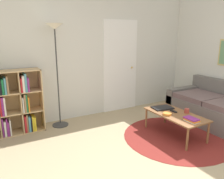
{
  "coord_description": "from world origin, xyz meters",
  "views": [
    {
      "loc": [
        -1.83,
        -1.39,
        1.68
      ],
      "look_at": [
        -0.22,
        1.52,
        0.85
      ],
      "focal_mm": 35.0,
      "sensor_mm": 36.0,
      "label": 1
    }
  ],
  "objects_px": {
    "floor_lamp": "(55,43)",
    "coffee_table": "(175,116)",
    "laptop": "(162,108)",
    "bookshelf": "(7,104)",
    "cup": "(187,111)",
    "couch": "(219,109)",
    "bowl": "(167,114)"
  },
  "relations": [
    {
      "from": "floor_lamp",
      "to": "coffee_table",
      "type": "distance_m",
      "value": 2.42
    },
    {
      "from": "laptop",
      "to": "bookshelf",
      "type": "bearing_deg",
      "value": 156.04
    },
    {
      "from": "cup",
      "to": "couch",
      "type": "bearing_deg",
      "value": 2.69
    },
    {
      "from": "couch",
      "to": "laptop",
      "type": "relative_size",
      "value": 4.6
    },
    {
      "from": "bookshelf",
      "to": "laptop",
      "type": "relative_size",
      "value": 2.85
    },
    {
      "from": "floor_lamp",
      "to": "coffee_table",
      "type": "relative_size",
      "value": 1.77
    },
    {
      "from": "floor_lamp",
      "to": "cup",
      "type": "distance_m",
      "value": 2.55
    },
    {
      "from": "bookshelf",
      "to": "couch",
      "type": "distance_m",
      "value": 3.91
    },
    {
      "from": "cup",
      "to": "bookshelf",
      "type": "bearing_deg",
      "value": 150.71
    },
    {
      "from": "bowl",
      "to": "cup",
      "type": "xyz_separation_m",
      "value": [
        0.35,
        -0.09,
        0.02
      ]
    },
    {
      "from": "laptop",
      "to": "cup",
      "type": "distance_m",
      "value": 0.44
    },
    {
      "from": "laptop",
      "to": "bowl",
      "type": "bearing_deg",
      "value": -118.55
    },
    {
      "from": "bookshelf",
      "to": "bowl",
      "type": "bearing_deg",
      "value": -31.19
    },
    {
      "from": "couch",
      "to": "cup",
      "type": "distance_m",
      "value": 0.95
    },
    {
      "from": "coffee_table",
      "to": "couch",
      "type": "bearing_deg",
      "value": -1.23
    },
    {
      "from": "bookshelf",
      "to": "laptop",
      "type": "xyz_separation_m",
      "value": [
        2.48,
        -1.1,
        -0.14
      ]
    },
    {
      "from": "cup",
      "to": "bowl",
      "type": "bearing_deg",
      "value": 164.95
    },
    {
      "from": "floor_lamp",
      "to": "couch",
      "type": "relative_size",
      "value": 1.05
    },
    {
      "from": "laptop",
      "to": "floor_lamp",
      "type": "bearing_deg",
      "value": 147.03
    },
    {
      "from": "couch",
      "to": "cup",
      "type": "bearing_deg",
      "value": -177.31
    },
    {
      "from": "bookshelf",
      "to": "couch",
      "type": "height_order",
      "value": "bookshelf"
    },
    {
      "from": "couch",
      "to": "laptop",
      "type": "height_order",
      "value": "couch"
    },
    {
      "from": "coffee_table",
      "to": "laptop",
      "type": "bearing_deg",
      "value": 89.96
    },
    {
      "from": "laptop",
      "to": "cup",
      "type": "height_order",
      "value": "cup"
    },
    {
      "from": "bookshelf",
      "to": "laptop",
      "type": "height_order",
      "value": "bookshelf"
    },
    {
      "from": "laptop",
      "to": "coffee_table",
      "type": "bearing_deg",
      "value": -90.04
    },
    {
      "from": "floor_lamp",
      "to": "laptop",
      "type": "bearing_deg",
      "value": -32.97
    },
    {
      "from": "couch",
      "to": "bowl",
      "type": "height_order",
      "value": "couch"
    },
    {
      "from": "bookshelf",
      "to": "bowl",
      "type": "xyz_separation_m",
      "value": [
        2.32,
        -1.41,
        -0.13
      ]
    },
    {
      "from": "cup",
      "to": "floor_lamp",
      "type": "bearing_deg",
      "value": 141.31
    },
    {
      "from": "bowl",
      "to": "cup",
      "type": "height_order",
      "value": "cup"
    },
    {
      "from": "coffee_table",
      "to": "bowl",
      "type": "xyz_separation_m",
      "value": [
        -0.16,
        0.03,
        0.05
      ]
    }
  ]
}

